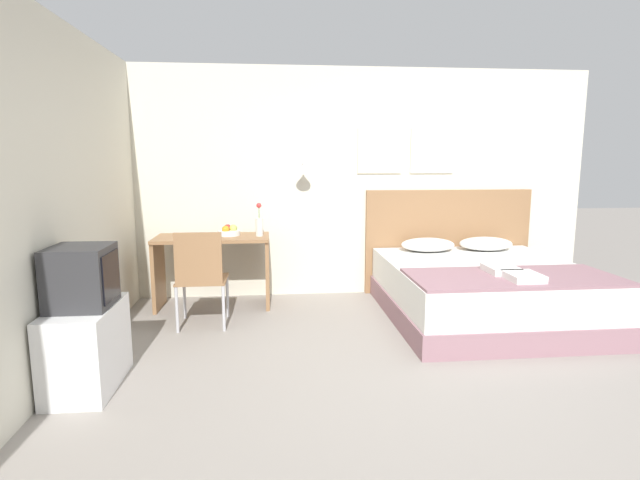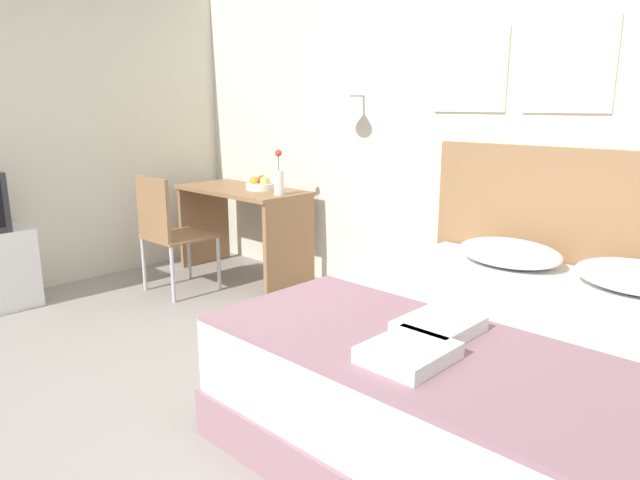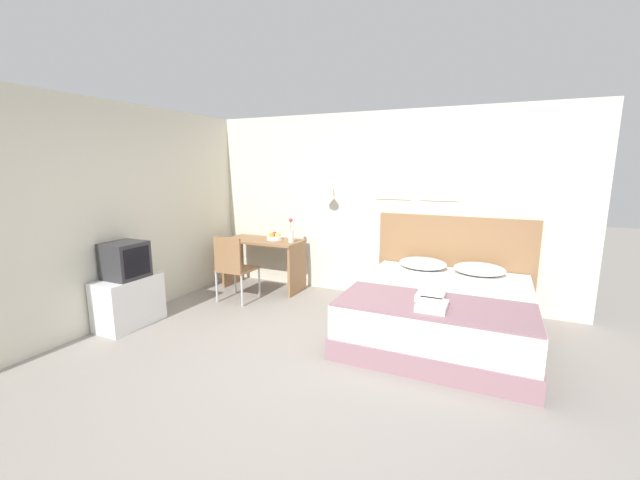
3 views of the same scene
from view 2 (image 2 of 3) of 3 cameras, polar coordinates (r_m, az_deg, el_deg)
name	(u,v)px [view 2 (image 2 of 3)]	position (r m, az deg, el deg)	size (l,w,h in m)	color
ground_plane	(97,444)	(2.91, -21.44, -18.44)	(24.00, 24.00, 0.00)	gray
wall_back	(426,127)	(4.18, 10.58, 11.03)	(5.73, 0.31, 2.65)	beige
bed	(498,370)	(2.87, 17.37, -12.26)	(1.91, 2.08, 0.56)	gray
headboard	(589,256)	(3.70, 25.28, -1.45)	(2.03, 0.06, 1.24)	#8E6642
pillow_left	(509,253)	(3.54, 18.41, -1.22)	(0.61, 0.45, 0.15)	white
pillow_right	(638,277)	(3.32, 29.21, -3.23)	(0.61, 0.45, 0.15)	white
throw_blanket	(429,351)	(2.26, 10.83, -10.81)	(1.85, 0.83, 0.02)	gray
folded_towel_near_foot	(439,326)	(2.38, 11.80, -8.45)	(0.26, 0.33, 0.06)	white
folded_towel_mid_bed	(409,353)	(2.13, 8.84, -11.07)	(0.27, 0.32, 0.06)	white
desk	(243,215)	(5.03, -7.69, 2.48)	(1.22, 0.58, 0.78)	#8E6642
desk_chair	(167,226)	(4.64, -15.09, 1.33)	(0.47, 0.47, 0.95)	#8E6642
fruit_bowl	(260,185)	(4.88, -5.98, 5.54)	(0.24, 0.24, 0.12)	silver
flower_vase	(279,179)	(4.56, -4.14, 6.08)	(0.08, 0.08, 0.36)	silver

